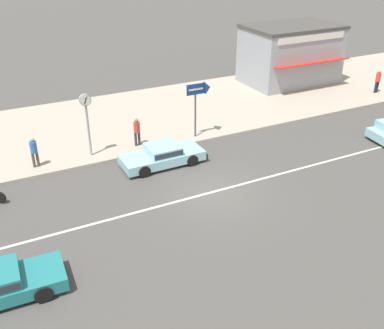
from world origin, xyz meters
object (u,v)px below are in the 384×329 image
object	(u,v)px
sedan_pale_blue_2	(163,155)
pedestrian_near_clock	(34,150)
street_clock	(86,111)
shopfront_corner_warung	(290,54)
pedestrian_far_end	(378,79)
pedestrian_by_shop	(137,130)
arrow_signboard	(204,91)

from	to	relation	value
sedan_pale_blue_2	pedestrian_near_clock	xyz separation A→B (m)	(-5.86, 2.36, 0.54)
street_clock	shopfront_corner_warung	world-z (taller)	shopfront_corner_warung
pedestrian_far_end	shopfront_corner_warung	distance (m)	6.58
sedan_pale_blue_2	pedestrian_by_shop	xyz separation A→B (m)	(-0.45, 2.44, 0.53)
street_clock	shopfront_corner_warung	xyz separation A→B (m)	(17.20, 5.76, -0.30)
pedestrian_near_clock	pedestrian_by_shop	size ratio (longest dim) A/B	1.01
arrow_signboard	pedestrian_far_end	distance (m)	14.87
street_clock	pedestrian_near_clock	size ratio (longest dim) A/B	2.11
pedestrian_far_end	shopfront_corner_warung	size ratio (longest dim) A/B	0.24
arrow_signboard	pedestrian_far_end	xyz separation A→B (m)	(14.74, 1.03, -1.65)
arrow_signboard	pedestrian_near_clock	distance (m)	9.47
shopfront_corner_warung	pedestrian_far_end	bearing A→B (deg)	-51.22
street_clock	pedestrian_near_clock	bearing A→B (deg)	-179.37
arrow_signboard	pedestrian_near_clock	size ratio (longest dim) A/B	1.97
street_clock	pedestrian_by_shop	distance (m)	3.04
pedestrian_by_shop	pedestrian_near_clock	bearing A→B (deg)	-179.14
pedestrian_near_clock	shopfront_corner_warung	world-z (taller)	shopfront_corner_warung
pedestrian_far_end	shopfront_corner_warung	world-z (taller)	shopfront_corner_warung
pedestrian_by_shop	pedestrian_far_end	bearing A→B (deg)	2.03
pedestrian_near_clock	sedan_pale_blue_2	bearing A→B (deg)	-21.92
street_clock	pedestrian_by_shop	size ratio (longest dim) A/B	2.13
arrow_signboard	pedestrian_near_clock	xyz separation A→B (m)	(-9.31, 0.29, -1.71)
pedestrian_far_end	shopfront_corner_warung	bearing A→B (deg)	128.78
street_clock	pedestrian_by_shop	world-z (taller)	street_clock
pedestrian_by_shop	pedestrian_far_end	xyz separation A→B (m)	(18.64, 0.66, 0.07)
arrow_signboard	pedestrian_by_shop	xyz separation A→B (m)	(-3.90, 0.37, -1.72)
street_clock	pedestrian_far_end	xyz separation A→B (m)	(21.26, 0.71, -1.47)
pedestrian_near_clock	pedestrian_far_end	world-z (taller)	pedestrian_far_end
arrow_signboard	shopfront_corner_warung	bearing A→B (deg)	29.64
sedan_pale_blue_2	pedestrian_by_shop	world-z (taller)	pedestrian_by_shop
shopfront_corner_warung	sedan_pale_blue_2	bearing A→B (deg)	-150.02
pedestrian_far_end	arrow_signboard	bearing A→B (deg)	-176.00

